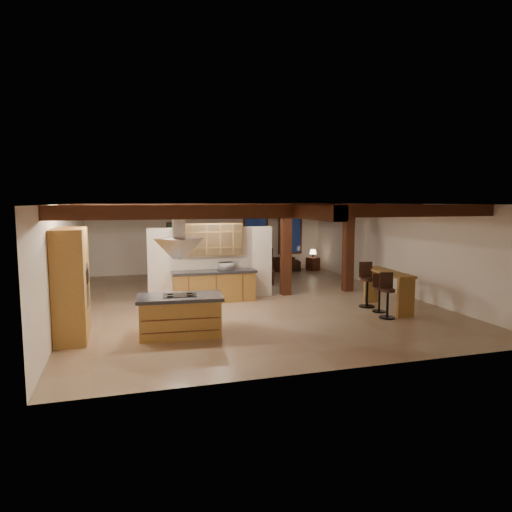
{
  "coord_description": "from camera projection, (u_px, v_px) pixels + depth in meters",
  "views": [
    {
      "loc": [
        -3.59,
        -13.04,
        2.95
      ],
      "look_at": [
        0.41,
        0.5,
        1.28
      ],
      "focal_mm": 32.0,
      "sensor_mm": 36.0,
      "label": 1
    }
  ],
  "objects": [
    {
      "name": "table_lamp",
      "position": [
        313.0,
        252.0,
        19.8
      ],
      "size": [
        0.29,
        0.29,
        0.35
      ],
      "color": "black",
      "rests_on": "side_table"
    },
    {
      "name": "pantry_cabinet",
      "position": [
        72.0,
        284.0,
        9.85
      ],
      "size": [
        0.67,
        1.6,
        2.4
      ],
      "color": "#A57635",
      "rests_on": "ground"
    },
    {
      "name": "bar_stool_b",
      "position": [
        367.0,
        284.0,
        12.88
      ],
      "size": [
        0.45,
        0.46,
        1.26
      ],
      "color": "black",
      "rests_on": "ground"
    },
    {
      "name": "ceiling_beams",
      "position": [
        247.0,
        209.0,
        13.45
      ],
      "size": [
        10.0,
        12.0,
        0.28
      ],
      "color": "#38210E",
      "rests_on": "room_walls"
    },
    {
      "name": "framed_art",
      "position": [
        174.0,
        233.0,
        18.81
      ],
      "size": [
        0.65,
        0.05,
        0.85
      ],
      "color": "#38210E",
      "rests_on": "room_walls"
    },
    {
      "name": "back_windows",
      "position": [
        273.0,
        235.0,
        20.04
      ],
      "size": [
        2.7,
        0.07,
        1.7
      ],
      "color": "#38210E",
      "rests_on": "room_walls"
    },
    {
      "name": "upper_display_cabinet",
      "position": [
        212.0,
        239.0,
        13.57
      ],
      "size": [
        1.8,
        0.36,
        0.95
      ],
      "color": "#A57635",
      "rests_on": "partition_wall"
    },
    {
      "name": "microwave",
      "position": [
        226.0,
        266.0,
        13.58
      ],
      "size": [
        0.46,
        0.35,
        0.23
      ],
      "primitive_type": "imported",
      "rotation": [
        0.0,
        0.0,
        3.31
      ],
      "color": "#B5B4B9",
      "rests_on": "back_counter"
    },
    {
      "name": "dining_chairs",
      "position": [
        245.0,
        264.0,
        17.01
      ],
      "size": [
        2.3,
        2.3,
        1.3
      ],
      "color": "#38210E",
      "rests_on": "ground"
    },
    {
      "name": "side_table",
      "position": [
        313.0,
        264.0,
        19.87
      ],
      "size": [
        0.56,
        0.56,
        0.56
      ],
      "primitive_type": "cube",
      "rotation": [
        0.0,
        0.0,
        0.31
      ],
      "color": "#38210E",
      "rests_on": "ground"
    },
    {
      "name": "back_counter",
      "position": [
        214.0,
        286.0,
        13.54
      ],
      "size": [
        2.5,
        0.66,
        0.94
      ],
      "color": "#A57635",
      "rests_on": "ground"
    },
    {
      "name": "dining_table",
      "position": [
        245.0,
        273.0,
        17.05
      ],
      "size": [
        1.78,
        1.09,
        0.6
      ],
      "primitive_type": "imported",
      "rotation": [
        0.0,
        0.0,
        -0.08
      ],
      "color": "#421A10",
      "rests_on": "ground"
    },
    {
      "name": "partition_wall",
      "position": [
        212.0,
        263.0,
        13.84
      ],
      "size": [
        3.8,
        0.18,
        2.2
      ],
      "primitive_type": "cube",
      "color": "white",
      "rests_on": "ground"
    },
    {
      "name": "recessed_cans",
      "position": [
        167.0,
        206.0,
        10.88
      ],
      "size": [
        3.16,
        2.46,
        0.03
      ],
      "color": "silver",
      "rests_on": "room_walls"
    },
    {
      "name": "bar_counter",
      "position": [
        388.0,
        284.0,
        12.56
      ],
      "size": [
        0.62,
        2.06,
        1.07
      ],
      "color": "#A57635",
      "rests_on": "ground"
    },
    {
      "name": "timber_posts",
      "position": [
        318.0,
        239.0,
        14.75
      ],
      "size": [
        2.5,
        0.3,
        2.9
      ],
      "color": "#38210E",
      "rests_on": "ground"
    },
    {
      "name": "range_hood",
      "position": [
        179.0,
        256.0,
        9.93
      ],
      "size": [
        1.1,
        1.1,
        1.4
      ],
      "color": "silver",
      "rests_on": "room_walls"
    },
    {
      "name": "sofa",
      "position": [
        275.0,
        263.0,
        19.75
      ],
      "size": [
        2.22,
        1.2,
        0.61
      ],
      "primitive_type": "imported",
      "rotation": [
        0.0,
        0.0,
        2.95
      ],
      "color": "black",
      "rests_on": "ground"
    },
    {
      "name": "kitchen_island",
      "position": [
        180.0,
        315.0,
        10.08
      ],
      "size": [
        1.93,
        1.14,
        0.92
      ],
      "color": "#A57635",
      "rests_on": "ground"
    },
    {
      "name": "room_walls",
      "position": [
        248.0,
        242.0,
        13.57
      ],
      "size": [
        12.0,
        12.0,
        12.0
      ],
      "color": "white",
      "rests_on": "ground"
    },
    {
      "name": "ground",
      "position": [
        248.0,
        300.0,
        13.78
      ],
      "size": [
        12.0,
        12.0,
        0.0
      ],
      "primitive_type": "plane",
      "color": "tan",
      "rests_on": "ground"
    },
    {
      "name": "bar_stool_c",
      "position": [
        379.0,
        293.0,
        12.3
      ],
      "size": [
        0.37,
        0.38,
        1.02
      ],
      "color": "black",
      "rests_on": "ground"
    },
    {
      "name": "bar_stool_a",
      "position": [
        387.0,
        295.0,
        11.63
      ],
      "size": [
        0.42,
        0.43,
        1.16
      ],
      "color": "black",
      "rests_on": "ground"
    }
  ]
}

